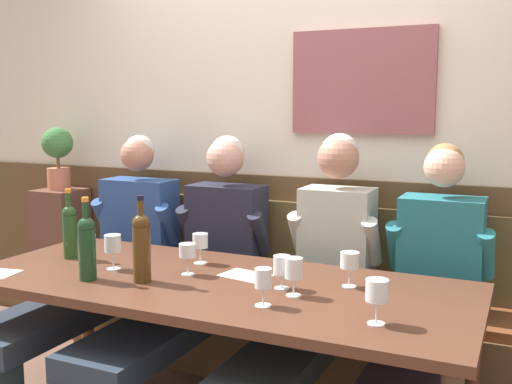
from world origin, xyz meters
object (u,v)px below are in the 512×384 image
wine_glass_center_front (200,242)px  wall_bench (278,324)px  person_center_left_seat (100,264)px  potted_plant (58,153)px  wine_bottle_green_tall (87,246)px  wine_glass_left_end (350,262)px  wine_glass_mid_left (282,267)px  wine_bottle_clear_water (70,229)px  person_center_right_seat (193,273)px  dining_table (213,296)px  person_left_seat (428,305)px  wine_glass_center_rear (377,293)px  wine_glass_mid_right (113,244)px  wine_glass_right_end (263,281)px  wine_bottle_amber_mid (142,245)px  person_right_seat (315,282)px  wine_glass_by_bottle (294,270)px  wine_glass_near_bucket (187,252)px

wine_glass_center_front → wall_bench: bearing=69.8°
person_center_left_seat → potted_plant: bearing=147.1°
wine_bottle_green_tall → wine_glass_left_end: bearing=19.3°
person_center_left_seat → wine_glass_left_end: size_ratio=9.13×
wine_glass_mid_left → wine_bottle_clear_water: bearing=178.4°
wine_glass_mid_left → potted_plant: potted_plant is taller
person_center_right_seat → wine_bottle_clear_water: bearing=-149.5°
dining_table → person_center_left_seat: person_center_left_seat is taller
person_left_seat → wine_glass_left_end: size_ratio=9.21×
wine_bottle_green_tall → wine_glass_center_rear: (1.26, -0.01, -0.04)m
wine_glass_mid_right → person_left_seat: bearing=16.1°
wine_glass_right_end → person_center_left_seat: bearing=155.7°
wine_bottle_green_tall → wine_bottle_amber_mid: 0.24m
wine_bottle_clear_water → wine_bottle_amber_mid: 0.60m
wine_bottle_clear_water → wine_glass_right_end: bearing=-12.7°
wine_glass_left_end → person_center_left_seat: bearing=172.8°
person_left_seat → wine_bottle_amber_mid: (-1.11, -0.50, 0.26)m
person_right_seat → potted_plant: (-1.89, 0.39, 0.52)m
wine_bottle_green_tall → wine_glass_by_bottle: size_ratio=2.34×
person_center_right_seat → wine_glass_by_bottle: person_center_right_seat is taller
dining_table → wine_bottle_amber_mid: size_ratio=5.93×
wine_bottle_clear_water → wine_glass_center_rear: 1.61m
wine_glass_mid_left → person_right_seat: bearing=86.8°
wine_bottle_amber_mid → wine_glass_by_bottle: bearing=7.8°
wine_bottle_amber_mid → wine_glass_left_end: 0.88m
person_center_left_seat → wine_bottle_clear_water: (0.07, -0.29, 0.26)m
person_right_seat → wine_glass_by_bottle: 0.47m
person_center_right_seat → wine_glass_mid_left: 0.73m
person_center_right_seat → wine_bottle_clear_water: 0.65m
wine_bottle_green_tall → wine_glass_near_bucket: size_ratio=2.56×
person_center_right_seat → wine_glass_near_bucket: (0.16, -0.32, 0.20)m
person_right_seat → wine_glass_mid_left: size_ratio=9.77×
wine_glass_center_rear → wine_glass_center_front: (-0.95, 0.45, -0.01)m
wine_glass_near_bucket → wine_glass_by_bottle: (0.54, -0.09, 0.00)m
wine_glass_near_bucket → wine_glass_mid_right: 0.36m
wine_bottle_amber_mid → person_center_right_seat: bearing=95.1°
dining_table → person_left_seat: 0.92m
wine_glass_center_rear → wine_glass_mid_left: 0.51m
wine_glass_mid_right → wine_glass_mid_left: bearing=3.5°
wine_glass_mid_right → wine_glass_left_end: bearing=10.1°
person_right_seat → wine_glass_left_end: person_right_seat is taller
wine_glass_near_bucket → wine_glass_left_end: 0.72m
wine_bottle_amber_mid → potted_plant: 1.61m
wine_glass_near_bucket → potted_plant: size_ratio=0.35×
person_left_seat → wine_glass_mid_right: 1.43m
wine_bottle_amber_mid → wine_glass_right_end: 0.60m
wine_glass_right_end → wine_glass_mid_right: size_ratio=0.90×
person_right_seat → wine_glass_by_bottle: person_right_seat is taller
person_center_right_seat → wine_glass_mid_left: bearing=-28.5°
person_center_right_seat → wine_glass_center_rear: person_center_right_seat is taller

